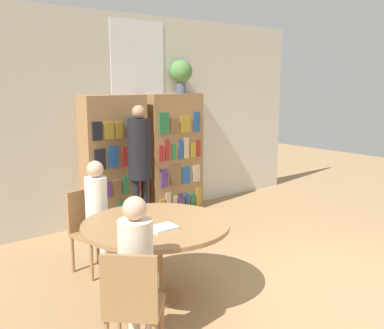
% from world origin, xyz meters
% --- Properties ---
extents(ground_plane, '(16.00, 16.00, 0.00)m').
position_xyz_m(ground_plane, '(0.00, 0.00, 0.00)').
color(ground_plane, '#9E7A51').
extents(wall_back, '(6.40, 0.07, 3.00)m').
position_xyz_m(wall_back, '(0.00, 3.52, 1.51)').
color(wall_back, beige).
rests_on(wall_back, ground_plane).
extents(bookshelf_left, '(0.93, 0.34, 1.85)m').
position_xyz_m(bookshelf_left, '(-0.53, 3.33, 0.92)').
color(bookshelf_left, olive).
rests_on(bookshelf_left, ground_plane).
extents(bookshelf_right, '(0.93, 0.34, 1.85)m').
position_xyz_m(bookshelf_right, '(0.53, 3.33, 0.92)').
color(bookshelf_right, olive).
rests_on(bookshelf_right, ground_plane).
extents(flower_vase, '(0.35, 0.35, 0.51)m').
position_xyz_m(flower_vase, '(0.68, 3.33, 2.17)').
color(flower_vase, '#475166').
rests_on(flower_vase, bookshelf_right).
extents(reading_table, '(1.38, 1.38, 0.75)m').
position_xyz_m(reading_table, '(-1.37, 1.08, 0.65)').
color(reading_table, olive).
rests_on(reading_table, ground_plane).
extents(chair_near_camera, '(0.57, 0.57, 0.89)m').
position_xyz_m(chair_near_camera, '(-2.08, 0.34, 0.50)').
color(chair_near_camera, olive).
rests_on(chair_near_camera, ground_plane).
extents(chair_left_side, '(0.46, 0.46, 0.89)m').
position_xyz_m(chair_left_side, '(-1.55, 2.09, 0.50)').
color(chair_left_side, olive).
rests_on(chair_left_side, ground_plane).
extents(seated_reader_left, '(0.29, 0.37, 1.23)m').
position_xyz_m(seated_reader_left, '(-1.51, 1.91, 0.69)').
color(seated_reader_left, silver).
rests_on(seated_reader_left, ground_plane).
extents(seated_reader_right, '(0.41, 0.41, 1.24)m').
position_xyz_m(seated_reader_right, '(-1.95, 0.47, 0.70)').
color(seated_reader_right, beige).
rests_on(seated_reader_right, ground_plane).
extents(librarian_standing, '(0.31, 0.58, 1.73)m').
position_xyz_m(librarian_standing, '(-0.42, 2.83, 1.07)').
color(librarian_standing, black).
rests_on(librarian_standing, ground_plane).
extents(open_book_on_table, '(0.24, 0.18, 0.03)m').
position_xyz_m(open_book_on_table, '(-1.43, 0.87, 0.77)').
color(open_book_on_table, silver).
rests_on(open_book_on_table, reading_table).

